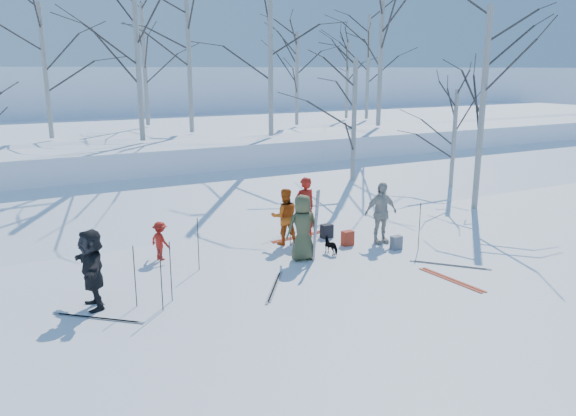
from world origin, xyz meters
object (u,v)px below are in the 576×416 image
skier_redor_behind (285,217)px  skier_grey_west (92,269)px  skier_red_seated (160,241)px  backpack_red (348,238)px  skier_cream_east (381,213)px  dog (331,246)px  skier_red_north (305,208)px  skier_olive_center (303,228)px  backpack_dark (327,231)px  backpack_grey (396,243)px

skier_redor_behind → skier_grey_west: 5.93m
skier_red_seated → backpack_red: bearing=-129.5°
skier_cream_east → skier_red_seated: bearing=169.2°
dog → backpack_red: bearing=-166.4°
skier_red_north → skier_cream_east: size_ratio=1.03×
skier_red_seated → skier_grey_west: bearing=113.5°
skier_red_north → backpack_red: skier_red_north is taller
skier_red_north → skier_grey_west: skier_red_north is taller
skier_red_north → skier_cream_east: (1.66, -1.47, -0.03)m
skier_olive_center → backpack_dark: size_ratio=4.35×
skier_cream_east → dog: (-1.77, -0.17, -0.66)m
backpack_dark → backpack_grey: bearing=-59.5°
skier_redor_behind → skier_cream_east: (2.46, -1.21, 0.08)m
skier_grey_west → backpack_red: skier_grey_west is taller
skier_redor_behind → dog: bearing=134.8°
skier_red_north → backpack_grey: (1.69, -2.18, -0.73)m
skier_red_seated → skier_grey_west: size_ratio=0.60×
skier_redor_behind → backpack_red: bearing=165.2°
skier_grey_west → backpack_grey: size_ratio=4.49×
backpack_red → backpack_grey: backpack_red is taller
backpack_dark → skier_red_north: bearing=152.3°
skier_red_north → backpack_dark: (0.59, -0.31, -0.72)m
skier_olive_center → backpack_grey: (2.72, -0.50, -0.68)m
skier_olive_center → skier_grey_west: bearing=15.1°
skier_cream_east → dog: bearing=-170.6°
skier_cream_east → dog: 1.89m
skier_red_north → backpack_red: size_ratio=4.36×
skier_grey_west → backpack_grey: 8.10m
skier_redor_behind → skier_grey_west: (-5.59, -1.99, 0.05)m
skier_redor_behind → skier_red_seated: skier_redor_behind is taller
skier_cream_east → backpack_dark: 1.72m
skier_red_north → skier_cream_east: skier_red_north is taller
skier_grey_west → backpack_red: bearing=99.3°
skier_olive_center → skier_cream_east: skier_cream_east is taller
backpack_red → skier_redor_behind: bearing=147.0°
skier_redor_behind → backpack_red: (1.50, -0.98, -0.60)m
skier_red_north → skier_red_seated: skier_red_north is taller
skier_grey_west → backpack_dark: bearing=106.7°
skier_red_seated → skier_red_north: bearing=-115.9°
skier_red_seated → backpack_red: size_ratio=2.44×
skier_grey_west → backpack_red: (7.09, 1.02, -0.64)m
backpack_grey → dog: bearing=163.4°
skier_redor_behind → backpack_grey: (2.49, -1.92, -0.62)m
skier_olive_center → skier_red_north: bearing=-112.6°
skier_olive_center → backpack_red: bearing=-156.6°
backpack_grey → skier_red_north: bearing=127.8°
skier_red_north → skier_grey_west: bearing=18.8°
skier_redor_behind → skier_grey_west: size_ratio=0.95×
skier_red_seated → backpack_dark: bearing=-119.3°
skier_red_seated → backpack_grey: size_ratio=2.70×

